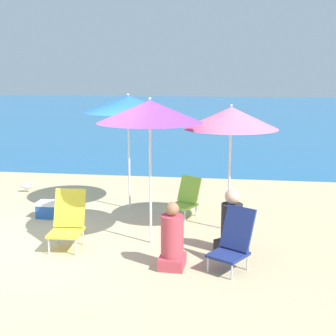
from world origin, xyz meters
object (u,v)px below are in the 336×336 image
at_px(person_seated_far, 232,226).
at_px(beach_umbrella_blue, 128,104).
at_px(person_seated_near, 172,241).
at_px(beach_umbrella_purple, 150,112).
at_px(seagull, 27,186).
at_px(beach_chair_navy, 233,240).
at_px(beach_chair_yellow, 68,220).
at_px(beach_umbrella_pink, 231,118).
at_px(beach_chair_lime, 186,197).
at_px(cooler_box, 49,209).

bearing_deg(person_seated_far, beach_umbrella_blue, 93.34).
xyz_separation_m(person_seated_near, person_seated_far, (0.77, 0.67, 0.02)).
height_order(beach_umbrella_purple, seagull, beach_umbrella_purple).
xyz_separation_m(person_seated_near, seagull, (-3.67, 3.52, -0.23)).
bearing_deg(beach_chair_navy, beach_chair_yellow, -159.71).
distance_m(beach_umbrella_pink, beach_umbrella_purple, 1.40).
xyz_separation_m(beach_umbrella_purple, beach_chair_navy, (1.25, -0.78, -1.61)).
bearing_deg(beach_umbrella_blue, person_seated_near, -65.89).
bearing_deg(beach_chair_lime, beach_umbrella_purple, -77.36).
xyz_separation_m(beach_umbrella_pink, beach_umbrella_purple, (-1.16, -0.78, 0.15)).
height_order(person_seated_near, cooler_box, person_seated_near).
xyz_separation_m(beach_chair_navy, seagull, (-4.47, 3.43, -0.25)).
relative_size(beach_umbrella_pink, person_seated_near, 2.29).
xyz_separation_m(person_seated_near, cooler_box, (-2.49, 1.86, -0.22)).
bearing_deg(beach_chair_lime, beach_umbrella_blue, -167.96).
height_order(beach_chair_lime, person_seated_far, person_seated_far).
bearing_deg(beach_chair_navy, beach_umbrella_purple, 178.76).
relative_size(beach_umbrella_blue, beach_chair_navy, 2.71).
relative_size(beach_umbrella_purple, cooler_box, 5.52).
xyz_separation_m(beach_chair_lime, beach_chair_yellow, (-1.57, -1.80, 0.08)).
bearing_deg(seagull, beach_umbrella_blue, -19.58).
distance_m(beach_chair_yellow, person_seated_near, 1.72).
relative_size(person_seated_near, cooler_box, 2.26).
relative_size(beach_umbrella_blue, beach_chair_lime, 3.10).
height_order(beach_chair_lime, seagull, beach_chair_lime).
xyz_separation_m(beach_umbrella_purple, person_seated_near, (0.45, -0.86, -1.63)).
xyz_separation_m(beach_umbrella_purple, person_seated_far, (1.22, -0.20, -1.60)).
bearing_deg(person_seated_near, beach_umbrella_blue, 116.26).
bearing_deg(beach_chair_yellow, seagull, 120.56).
xyz_separation_m(beach_chair_yellow, cooler_box, (-0.86, 1.33, -0.27)).
distance_m(beach_umbrella_blue, beach_umbrella_purple, 1.91).
bearing_deg(beach_umbrella_pink, beach_umbrella_purple, -146.08).
relative_size(person_seated_near, seagull, 3.35).
bearing_deg(beach_umbrella_pink, beach_chair_yellow, -154.67).
bearing_deg(seagull, person_seated_far, -32.71).
bearing_deg(person_seated_near, beach_chair_yellow, 164.03).
distance_m(beach_umbrella_pink, seagull, 5.06).
bearing_deg(beach_umbrella_purple, cooler_box, 153.93).
bearing_deg(seagull, beach_chair_navy, -37.51).
xyz_separation_m(beach_umbrella_pink, person_seated_near, (-0.71, -1.64, -1.48)).
distance_m(cooler_box, seagull, 2.03).
relative_size(beach_umbrella_purple, person_seated_near, 2.45).
relative_size(beach_umbrella_blue, beach_chair_yellow, 2.59).
relative_size(beach_umbrella_blue, person_seated_far, 2.33).
height_order(beach_chair_navy, seagull, beach_chair_navy).
distance_m(beach_umbrella_pink, person_seated_near, 2.32).
bearing_deg(beach_chair_navy, beach_chair_lime, 141.80).
relative_size(beach_umbrella_blue, seagull, 8.10).
height_order(beach_umbrella_purple, beach_chair_lime, beach_umbrella_purple).
height_order(beach_umbrella_pink, beach_umbrella_purple, beach_umbrella_purple).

